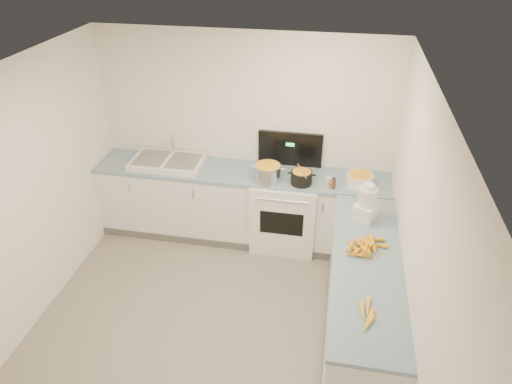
% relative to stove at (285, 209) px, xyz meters
% --- Properties ---
extents(floor, '(3.50, 4.00, 0.00)m').
position_rel_stove_xyz_m(floor, '(-0.55, -1.69, -0.47)').
color(floor, gray).
rests_on(floor, ground).
extents(ceiling, '(3.50, 4.00, 0.00)m').
position_rel_stove_xyz_m(ceiling, '(-0.55, -1.69, 2.03)').
color(ceiling, white).
rests_on(ceiling, ground).
extents(wall_back, '(3.50, 0.00, 2.50)m').
position_rel_stove_xyz_m(wall_back, '(-0.55, 0.31, 0.78)').
color(wall_back, white).
rests_on(wall_back, ground).
extents(wall_left, '(0.00, 4.00, 2.50)m').
position_rel_stove_xyz_m(wall_left, '(-2.30, -1.69, 0.78)').
color(wall_left, white).
rests_on(wall_left, ground).
extents(wall_right, '(0.00, 4.00, 2.50)m').
position_rel_stove_xyz_m(wall_right, '(1.20, -1.69, 0.78)').
color(wall_right, white).
rests_on(wall_right, ground).
extents(counter_back, '(3.50, 0.62, 0.94)m').
position_rel_stove_xyz_m(counter_back, '(-0.55, 0.01, -0.00)').
color(counter_back, white).
rests_on(counter_back, ground).
extents(counter_right, '(0.62, 2.20, 0.94)m').
position_rel_stove_xyz_m(counter_right, '(0.90, -1.39, -0.00)').
color(counter_right, white).
rests_on(counter_right, ground).
extents(stove, '(0.76, 0.65, 1.36)m').
position_rel_stove_xyz_m(stove, '(0.00, 0.00, 0.00)').
color(stove, white).
rests_on(stove, ground).
extents(sink, '(0.86, 0.52, 0.31)m').
position_rel_stove_xyz_m(sink, '(-1.45, 0.02, 0.50)').
color(sink, white).
rests_on(sink, counter_back).
extents(steel_pot, '(0.39, 0.39, 0.22)m').
position_rel_stove_xyz_m(steel_pot, '(-0.20, -0.15, 0.56)').
color(steel_pot, silver).
rests_on(steel_pot, stove).
extents(black_pot, '(0.29, 0.29, 0.17)m').
position_rel_stove_xyz_m(black_pot, '(0.18, -0.14, 0.53)').
color(black_pot, black).
rests_on(black_pot, stove).
extents(wooden_spoon, '(0.14, 0.31, 0.01)m').
position_rel_stove_xyz_m(wooden_spoon, '(0.18, -0.14, 0.63)').
color(wooden_spoon, '#AD7A47').
rests_on(wooden_spoon, black_pot).
extents(mixing_bowl, '(0.35, 0.35, 0.14)m').
position_rel_stove_xyz_m(mixing_bowl, '(0.83, -0.06, 0.53)').
color(mixing_bowl, white).
rests_on(mixing_bowl, counter_back).
extents(extract_bottle, '(0.05, 0.05, 0.12)m').
position_rel_stove_xyz_m(extract_bottle, '(0.54, -0.18, 0.53)').
color(extract_bottle, '#593319').
rests_on(extract_bottle, counter_back).
extents(spice_jar, '(0.06, 0.06, 0.10)m').
position_rel_stove_xyz_m(spice_jar, '(0.48, -0.15, 0.52)').
color(spice_jar, '#E5B266').
rests_on(spice_jar, counter_back).
extents(food_processor, '(0.27, 0.29, 0.39)m').
position_rel_stove_xyz_m(food_processor, '(0.88, -0.71, 0.63)').
color(food_processor, white).
rests_on(food_processor, counter_right).
extents(carrot_pile, '(0.41, 0.34, 0.10)m').
position_rel_stove_xyz_m(carrot_pile, '(0.87, -1.20, 0.50)').
color(carrot_pile, '#FFAE1F').
rests_on(carrot_pile, counter_right).
extents(peeled_carrots, '(0.13, 0.36, 0.04)m').
position_rel_stove_xyz_m(peeled_carrots, '(0.87, -2.03, 0.49)').
color(peeled_carrots, yellow).
rests_on(peeled_carrots, counter_right).
extents(peelings, '(0.23, 0.27, 0.01)m').
position_rel_stove_xyz_m(peelings, '(-1.65, 0.00, 0.54)').
color(peelings, tan).
rests_on(peelings, sink).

